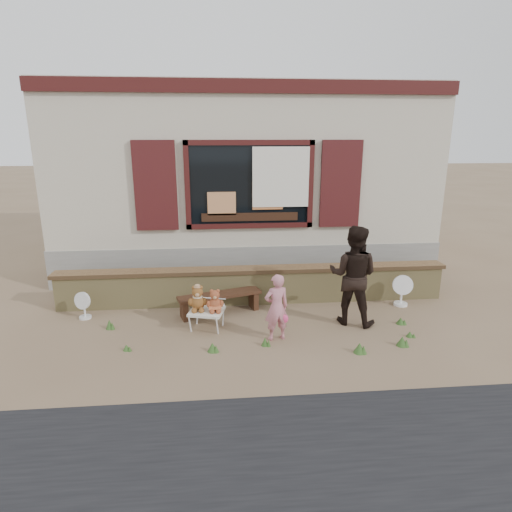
{
  "coord_description": "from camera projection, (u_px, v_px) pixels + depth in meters",
  "views": [
    {
      "loc": [
        -0.63,
        -6.37,
        2.98
      ],
      "look_at": [
        0.0,
        0.6,
        1.0
      ],
      "focal_mm": 30.0,
      "sensor_mm": 36.0,
      "label": 1
    }
  ],
  "objects": [
    {
      "name": "teddy_bear_right",
      "position": [
        215.0,
        300.0,
        6.68
      ],
      "size": [
        0.32,
        0.29,
        0.37
      ],
      "primitive_type": null,
      "rotation": [
        0.0,
        0.0,
        -0.25
      ],
      "color": "brown",
      "rests_on": "folding_chair"
    },
    {
      "name": "adult",
      "position": [
        353.0,
        275.0,
        6.86
      ],
      "size": [
        0.99,
        0.92,
        1.63
      ],
      "primitive_type": "imported",
      "rotation": [
        0.0,
        0.0,
        2.65
      ],
      "color": "black",
      "rests_on": "ground"
    },
    {
      "name": "ground",
      "position": [
        259.0,
        325.0,
        6.97
      ],
      "size": [
        80.0,
        80.0,
        0.0
      ],
      "primitive_type": "plane",
      "color": "brown",
      "rests_on": "ground"
    },
    {
      "name": "bench",
      "position": [
        220.0,
        299.0,
        7.35
      ],
      "size": [
        1.46,
        0.72,
        0.37
      ],
      "rotation": [
        0.0,
        0.0,
        0.3
      ],
      "color": "#311C11",
      "rests_on": "ground"
    },
    {
      "name": "child",
      "position": [
        276.0,
        307.0,
        6.35
      ],
      "size": [
        0.42,
        0.32,
        1.03
      ],
      "primitive_type": "imported",
      "rotation": [
        0.0,
        0.0,
        3.36
      ],
      "color": "#D47F8E",
      "rests_on": "ground"
    },
    {
      "name": "teddy_bear_left",
      "position": [
        198.0,
        298.0,
        6.72
      ],
      "size": [
        0.36,
        0.33,
        0.41
      ],
      "primitive_type": null,
      "rotation": [
        0.0,
        0.0,
        -0.25
      ],
      "color": "brown",
      "rests_on": "folding_chair"
    },
    {
      "name": "brick_wall",
      "position": [
        254.0,
        285.0,
        7.83
      ],
      "size": [
        7.1,
        0.36,
        0.67
      ],
      "color": "tan",
      "rests_on": "ground"
    },
    {
      "name": "fan_right",
      "position": [
        402.0,
        290.0,
        7.7
      ],
      "size": [
        0.37,
        0.24,
        0.58
      ],
      "rotation": [
        0.0,
        0.0,
        -0.21
      ],
      "color": "white",
      "rests_on": "ground"
    },
    {
      "name": "folding_chair",
      "position": [
        207.0,
        312.0,
        6.76
      ],
      "size": [
        0.61,
        0.57,
        0.32
      ],
      "rotation": [
        0.0,
        0.0,
        -0.25
      ],
      "color": "silver",
      "rests_on": "ground"
    },
    {
      "name": "fan_left",
      "position": [
        84.0,
        305.0,
        7.16
      ],
      "size": [
        0.31,
        0.2,
        0.48
      ],
      "rotation": [
        0.0,
        0.0,
        -0.4
      ],
      "color": "silver",
      "rests_on": "ground"
    },
    {
      "name": "shopfront",
      "position": [
        242.0,
        176.0,
        10.73
      ],
      "size": [
        8.04,
        5.13,
        4.0
      ],
      "color": "#AEA48D",
      "rests_on": "ground"
    },
    {
      "name": "grass_tufts",
      "position": [
        303.0,
        339.0,
        6.35
      ],
      "size": [
        4.84,
        1.27,
        0.16
      ],
      "color": "#355A24",
      "rests_on": "ground"
    }
  ]
}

